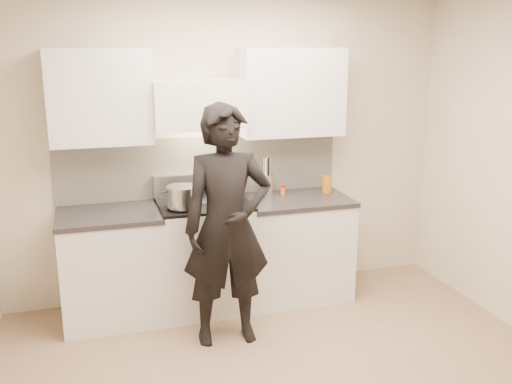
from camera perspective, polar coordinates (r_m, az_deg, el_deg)
room_shell at (r=3.72m, az=1.46°, el=4.79°), size 4.04×3.54×2.70m
stove at (r=4.95m, az=-5.13°, el=-6.25°), size 0.76×0.65×0.96m
counter_right at (r=5.17m, az=3.95°, el=-5.46°), size 0.92×0.67×0.92m
counter_left at (r=4.87m, az=-14.21°, el=-7.18°), size 0.82×0.67×0.92m
wok at (r=4.94m, az=-3.32°, el=0.96°), size 0.41×0.51×0.33m
stock_pot at (r=4.61m, az=-7.36°, el=-0.45°), size 0.35×0.34×0.17m
utensil_crock at (r=5.11m, az=1.06°, el=0.91°), size 0.13×0.13×0.33m
spice_jar at (r=5.11m, az=2.71°, el=0.23°), size 0.04×0.04×0.09m
oil_glass at (r=5.21m, az=7.12°, el=0.76°), size 0.09×0.09×0.15m
person at (r=4.25m, az=-2.90°, el=-3.47°), size 0.69×0.47×1.83m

